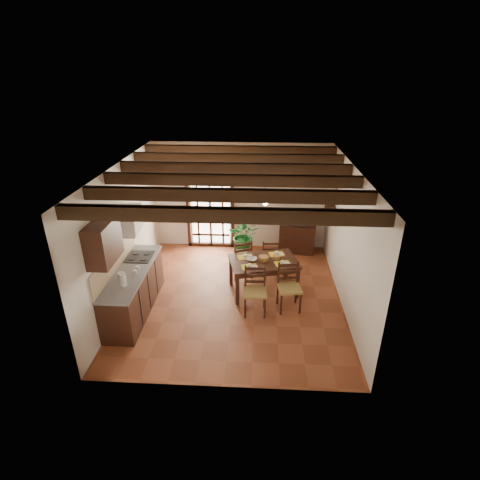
# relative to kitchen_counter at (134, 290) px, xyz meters

# --- Properties ---
(ground_plane) EXTENTS (5.00, 5.00, 0.00)m
(ground_plane) POSITION_rel_kitchen_counter_xyz_m (1.96, 0.60, -0.47)
(ground_plane) COLOR brown
(room_shell) EXTENTS (4.52, 5.02, 2.81)m
(room_shell) POSITION_rel_kitchen_counter_xyz_m (1.96, 0.60, 1.34)
(room_shell) COLOR silver
(room_shell) RESTS_ON ground_plane
(ceiling_beams) EXTENTS (4.50, 4.34, 0.20)m
(ceiling_beams) POSITION_rel_kitchen_counter_xyz_m (1.96, 0.60, 2.22)
(ceiling_beams) COLOR black
(ceiling_beams) RESTS_ON room_shell
(french_door) EXTENTS (1.26, 0.11, 2.32)m
(french_door) POSITION_rel_kitchen_counter_xyz_m (1.16, 3.05, 0.70)
(french_door) COLOR white
(french_door) RESTS_ON ground_plane
(kitchen_counter) EXTENTS (0.64, 2.25, 1.38)m
(kitchen_counter) POSITION_rel_kitchen_counter_xyz_m (0.00, 0.00, 0.00)
(kitchen_counter) COLOR black
(kitchen_counter) RESTS_ON ground_plane
(upper_cabinet) EXTENTS (0.35, 0.80, 0.70)m
(upper_cabinet) POSITION_rel_kitchen_counter_xyz_m (-0.12, -0.70, 1.38)
(upper_cabinet) COLOR black
(upper_cabinet) RESTS_ON room_shell
(range_hood) EXTENTS (0.38, 0.60, 0.54)m
(range_hood) POSITION_rel_kitchen_counter_xyz_m (-0.09, 0.55, 1.26)
(range_hood) COLOR white
(range_hood) RESTS_ON room_shell
(counter_items) EXTENTS (0.50, 1.43, 0.25)m
(counter_items) POSITION_rel_kitchen_counter_xyz_m (0.00, 0.09, 0.49)
(counter_items) COLOR black
(counter_items) RESTS_ON kitchen_counter
(dining_table) EXTENTS (1.58, 1.22, 0.76)m
(dining_table) POSITION_rel_kitchen_counter_xyz_m (2.56, 0.84, 0.19)
(dining_table) COLOR black
(dining_table) RESTS_ON ground_plane
(chair_near_left) EXTENTS (0.46, 0.44, 0.97)m
(chair_near_left) POSITION_rel_kitchen_counter_xyz_m (2.40, 0.06, -0.17)
(chair_near_left) COLOR #A08344
(chair_near_left) RESTS_ON ground_plane
(chair_near_right) EXTENTS (0.51, 0.49, 0.97)m
(chair_near_right) POSITION_rel_kitchen_counter_xyz_m (3.08, 0.24, -0.17)
(chair_near_right) COLOR #A08344
(chair_near_right) RESTS_ON ground_plane
(chair_far_left) EXTENTS (0.57, 0.56, 0.97)m
(chair_far_left) POSITION_rel_kitchen_counter_xyz_m (2.05, 1.45, -0.17)
(chair_far_left) COLOR #A08344
(chair_far_left) RESTS_ON ground_plane
(chair_far_right) EXTENTS (0.44, 0.43, 0.91)m
(chair_far_right) POSITION_rel_kitchen_counter_xyz_m (2.73, 1.62, -0.19)
(chair_far_right) COLOR #A08344
(chair_far_right) RESTS_ON ground_plane
(table_setting) EXTENTS (1.02, 0.68, 0.10)m
(table_setting) POSITION_rel_kitchen_counter_xyz_m (2.56, 0.84, 0.32)
(table_setting) COLOR yellow
(table_setting) RESTS_ON dining_table
(table_bowl) EXTENTS (0.25, 0.25, 0.05)m
(table_bowl) POSITION_rel_kitchen_counter_xyz_m (2.31, 0.83, 0.31)
(table_bowl) COLOR white
(table_bowl) RESTS_ON dining_table
(sideboard) EXTENTS (0.96, 0.55, 0.77)m
(sideboard) POSITION_rel_kitchen_counter_xyz_m (3.46, 2.83, -0.09)
(sideboard) COLOR black
(sideboard) RESTS_ON ground_plane
(crt_tv) EXTENTS (0.47, 0.45, 0.34)m
(crt_tv) POSITION_rel_kitchen_counter_xyz_m (3.46, 2.82, 0.49)
(crt_tv) COLOR black
(crt_tv) RESTS_ON sideboard
(fuse_box) EXTENTS (0.25, 0.03, 0.32)m
(fuse_box) POSITION_rel_kitchen_counter_xyz_m (3.46, 3.08, 1.28)
(fuse_box) COLOR white
(fuse_box) RESTS_ON room_shell
(plant_pot) EXTENTS (0.33, 0.33, 0.20)m
(plant_pot) POSITION_rel_kitchen_counter_xyz_m (2.08, 2.44, -0.36)
(plant_pot) COLOR maroon
(plant_pot) RESTS_ON ground_plane
(potted_plant) EXTENTS (2.02, 1.75, 2.18)m
(potted_plant) POSITION_rel_kitchen_counter_xyz_m (2.08, 2.44, 0.10)
(potted_plant) COLOR #144C19
(potted_plant) RESTS_ON ground_plane
(wall_shelf) EXTENTS (0.20, 0.42, 0.20)m
(wall_shelf) POSITION_rel_kitchen_counter_xyz_m (4.10, 2.20, 1.04)
(wall_shelf) COLOR black
(wall_shelf) RESTS_ON room_shell
(shelf_vase) EXTENTS (0.15, 0.15, 0.15)m
(shelf_vase) POSITION_rel_kitchen_counter_xyz_m (4.10, 2.20, 1.18)
(shelf_vase) COLOR #B2BFB2
(shelf_vase) RESTS_ON wall_shelf
(shelf_flowers) EXTENTS (0.14, 0.14, 0.36)m
(shelf_flowers) POSITION_rel_kitchen_counter_xyz_m (4.10, 2.20, 1.38)
(shelf_flowers) COLOR yellow
(shelf_flowers) RESTS_ON shelf_vase
(framed_picture) EXTENTS (0.03, 0.32, 0.32)m
(framed_picture) POSITION_rel_kitchen_counter_xyz_m (4.18, 2.20, 1.58)
(framed_picture) COLOR brown
(framed_picture) RESTS_ON room_shell
(pendant_lamp) EXTENTS (0.36, 0.36, 0.84)m
(pendant_lamp) POSITION_rel_kitchen_counter_xyz_m (2.56, 0.94, 1.60)
(pendant_lamp) COLOR black
(pendant_lamp) RESTS_ON room_shell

